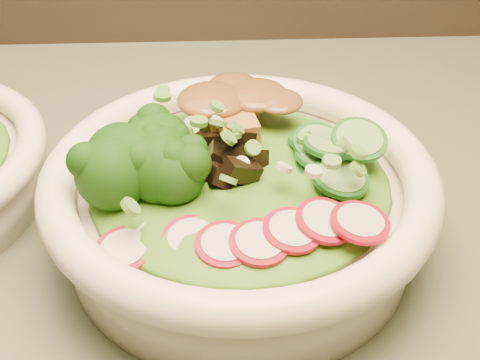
{
  "coord_description": "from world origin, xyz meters",
  "views": [
    {
      "loc": [
        -0.19,
        -0.4,
        1.12
      ],
      "look_at": [
        -0.17,
        0.01,
        0.82
      ],
      "focal_mm": 50.0,
      "sensor_mm": 36.0,
      "label": 1
    }
  ],
  "objects": [
    {
      "name": "cucumber_slices",
      "position": [
        -0.1,
        0.01,
        0.83
      ],
      "size": [
        0.08,
        0.08,
        0.04
      ],
      "primitive_type": null,
      "rotation": [
        0.0,
        0.0,
        -0.03
      ],
      "color": "#78A75D",
      "rests_on": "salad_bowl"
    },
    {
      "name": "mushroom_heap",
      "position": [
        -0.17,
        0.02,
        0.83
      ],
      "size": [
        0.08,
        0.08,
        0.05
      ],
      "primitive_type": null,
      "rotation": [
        0.0,
        0.0,
        -0.03
      ],
      "color": "black",
      "rests_on": "salad_bowl"
    },
    {
      "name": "broccoli_florets",
      "position": [
        -0.24,
        -0.0,
        0.84
      ],
      "size": [
        0.09,
        0.08,
        0.05
      ],
      "primitive_type": null,
      "rotation": [
        0.0,
        0.0,
        -0.03
      ],
      "color": "black",
      "rests_on": "salad_bowl"
    },
    {
      "name": "lettuce_bed",
      "position": [
        -0.17,
        0.01,
        0.82
      ],
      "size": [
        0.23,
        0.23,
        0.03
      ],
      "primitive_type": "ellipsoid",
      "color": "#295B13",
      "rests_on": "salad_bowl"
    },
    {
      "name": "tofu_cubes",
      "position": [
        -0.17,
        0.08,
        0.83
      ],
      "size": [
        0.1,
        0.07,
        0.04
      ],
      "primitive_type": null,
      "rotation": [
        0.0,
        0.0,
        -0.03
      ],
      "color": "#A47A36",
      "rests_on": "salad_bowl"
    },
    {
      "name": "radish_slices",
      "position": [
        -0.16,
        -0.07,
        0.82
      ],
      "size": [
        0.13,
        0.05,
        0.02
      ],
      "primitive_type": null,
      "rotation": [
        0.0,
        0.0,
        -0.03
      ],
      "color": "maroon",
      "rests_on": "salad_bowl"
    },
    {
      "name": "scallion_garnish",
      "position": [
        -0.17,
        0.01,
        0.84
      ],
      "size": [
        0.22,
        0.22,
        0.03
      ],
      "primitive_type": null,
      "color": "#579936",
      "rests_on": "salad_bowl"
    },
    {
      "name": "salad_bowl",
      "position": [
        -0.17,
        0.01,
        0.79
      ],
      "size": [
        0.3,
        0.3,
        0.08
      ],
      "rotation": [
        0.0,
        0.0,
        -0.03
      ],
      "color": "white",
      "rests_on": "dining_table"
    },
    {
      "name": "peanut_sauce",
      "position": [
        -0.17,
        0.08,
        0.85
      ],
      "size": [
        0.08,
        0.06,
        0.02
      ],
      "primitive_type": "ellipsoid",
      "color": "brown",
      "rests_on": "tofu_cubes"
    },
    {
      "name": "dining_table",
      "position": [
        0.0,
        0.0,
        0.64
      ],
      "size": [
        1.2,
        0.8,
        0.75
      ],
      "color": "black",
      "rests_on": "ground"
    }
  ]
}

